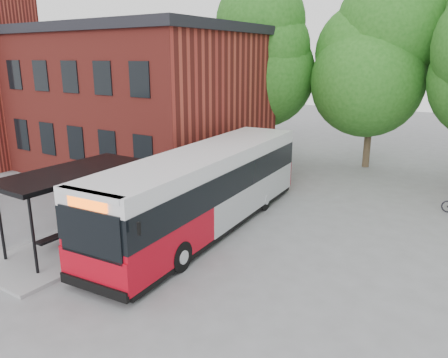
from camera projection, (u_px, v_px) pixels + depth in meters
The scene contains 6 objects.
ground at pixel (191, 264), 14.77m from camera, with size 100.00×100.00×0.00m, color slate.
station_building at pixel (113, 98), 27.74m from camera, with size 18.40×10.40×8.50m, color maroon, non-canonical shape.
bus_shelter at pixel (76, 208), 15.96m from camera, with size 3.60×7.00×2.90m, color black, non-canonical shape.
tree_0 at pixel (263, 76), 29.34m from camera, with size 7.92×7.92×11.00m, color #1F5817, non-canonical shape.
tree_1 at pixel (373, 84), 26.52m from camera, with size 7.92×7.92×10.40m, color #1F5817, non-canonical shape.
city_bus at pixel (206, 190), 17.51m from camera, with size 2.71×12.71×3.23m, color #AF0616, non-canonical shape.
Camera 1 is at (8.31, -10.63, 6.78)m, focal length 35.00 mm.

